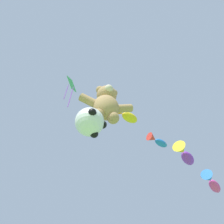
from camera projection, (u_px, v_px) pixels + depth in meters
name	position (u px, v px, depth m)	size (l,w,h in m)	color
teddy_bear_kite	(106.00, 103.00, 9.68)	(2.46, 1.08, 2.50)	tan
soccer_ball_kite	(90.00, 122.00, 7.98)	(1.19, 1.18, 1.09)	white
fish_kite_goldfin	(124.00, 115.00, 12.09)	(1.63, 1.06, 0.69)	yellow
fish_kite_cobalt	(157.00, 141.00, 13.50)	(1.52, 0.97, 0.56)	blue
fish_kite_violet	(184.00, 154.00, 14.56)	(2.10, 1.95, 0.89)	purple
fish_kite_magenta	(212.00, 182.00, 14.90)	(2.19, 2.01, 0.79)	#E53F9E
diamond_kite	(71.00, 86.00, 11.83)	(0.68, 0.90, 2.64)	green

